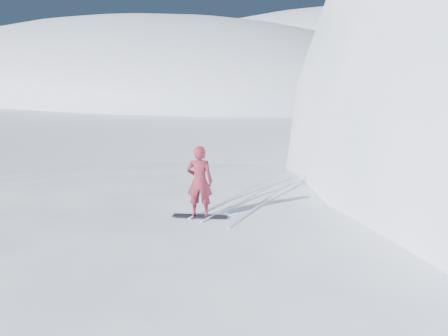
% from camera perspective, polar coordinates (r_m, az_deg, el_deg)
% --- Properties ---
extents(near_ridge, '(36.00, 28.00, 4.80)m').
position_cam_1_polar(near_ridge, '(12.61, 4.21, -17.96)').
color(near_ridge, white).
rests_on(near_ridge, ground).
extents(far_ridge_a, '(120.00, 70.00, 28.00)m').
position_cam_1_polar(far_ridge_a, '(101.64, -11.45, 8.78)').
color(far_ridge_a, white).
rests_on(far_ridge_a, ground).
extents(far_ridge_c, '(140.00, 90.00, 36.00)m').
position_cam_1_polar(far_ridge_c, '(125.38, 16.18, 9.22)').
color(far_ridge_c, white).
rests_on(far_ridge_c, ground).
extents(wind_bumps, '(16.00, 14.40, 1.00)m').
position_cam_1_polar(wind_bumps, '(12.84, -4.16, -17.35)').
color(wind_bumps, white).
rests_on(wind_bumps, ground).
extents(snowboard, '(1.34, 0.95, 0.02)m').
position_cam_1_polar(snowboard, '(12.86, -2.76, -5.51)').
color(snowboard, black).
rests_on(snowboard, near_ridge).
extents(snowboarder, '(0.79, 0.72, 1.82)m').
position_cam_1_polar(snowboarder, '(12.60, -2.80, -1.52)').
color(snowboarder, maroon).
rests_on(snowboarder, snowboard).
extents(vapor_plume, '(9.56, 7.64, 6.69)m').
position_cam_1_polar(vapor_plume, '(85.70, -15.11, 7.92)').
color(vapor_plume, white).
rests_on(vapor_plume, ground).
extents(board_tracks, '(2.14, 5.96, 0.04)m').
position_cam_1_polar(board_tracks, '(14.91, 3.77, -2.92)').
color(board_tracks, silver).
rests_on(board_tracks, ground).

